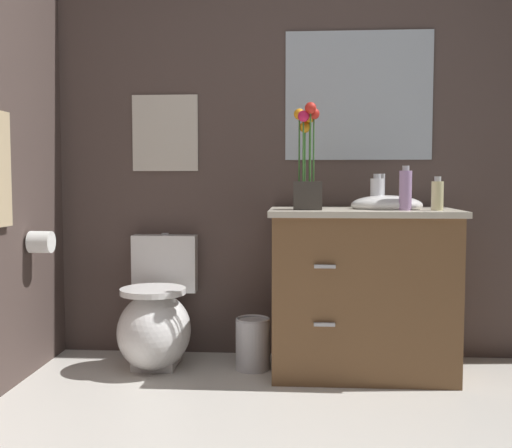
# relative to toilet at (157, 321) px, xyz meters

# --- Properties ---
(wall_back) EXTENTS (4.22, 0.05, 2.50)m
(wall_back) POSITION_rel_toilet_xyz_m (0.95, 0.30, 1.01)
(wall_back) COLOR #4C3D38
(wall_back) RESTS_ON ground_plane
(toilet) EXTENTS (0.38, 0.59, 0.69)m
(toilet) POSITION_rel_toilet_xyz_m (0.00, 0.00, 0.00)
(toilet) COLOR white
(toilet) RESTS_ON ground_plane
(vanity_cabinet) EXTENTS (0.94, 0.56, 1.02)m
(vanity_cabinet) POSITION_rel_toilet_xyz_m (1.08, -0.03, 0.19)
(vanity_cabinet) COLOR brown
(vanity_cabinet) RESTS_ON ground_plane
(flower_vase) EXTENTS (0.14, 0.14, 0.52)m
(flower_vase) POSITION_rel_toilet_xyz_m (0.79, -0.11, 0.78)
(flower_vase) COLOR #38332D
(flower_vase) RESTS_ON vanity_cabinet
(soap_bottle) EXTENTS (0.07, 0.07, 0.18)m
(soap_bottle) POSITION_rel_toilet_xyz_m (1.15, 0.02, 0.68)
(soap_bottle) COLOR white
(soap_bottle) RESTS_ON vanity_cabinet
(lotion_bottle) EXTENTS (0.06, 0.06, 0.16)m
(lotion_bottle) POSITION_rel_toilet_xyz_m (1.42, -0.14, 0.67)
(lotion_bottle) COLOR beige
(lotion_bottle) RESTS_ON vanity_cabinet
(hand_wash_bottle) EXTENTS (0.06, 0.06, 0.22)m
(hand_wash_bottle) POSITION_rel_toilet_xyz_m (1.27, -0.14, 0.70)
(hand_wash_bottle) COLOR #B28CBF
(hand_wash_bottle) RESTS_ON vanity_cabinet
(trash_bin) EXTENTS (0.18, 0.18, 0.27)m
(trash_bin) POSITION_rel_toilet_xyz_m (0.52, -0.02, -0.11)
(trash_bin) COLOR #B7B7BC
(trash_bin) RESTS_ON ground_plane
(wall_poster) EXTENTS (0.37, 0.01, 0.42)m
(wall_poster) POSITION_rel_toilet_xyz_m (0.00, 0.27, 1.01)
(wall_poster) COLOR beige
(wall_mirror) EXTENTS (0.80, 0.01, 0.70)m
(wall_mirror) POSITION_rel_toilet_xyz_m (1.08, 0.27, 1.21)
(wall_mirror) COLOR #B2BCC6
(toilet_paper_roll) EXTENTS (0.11, 0.11, 0.11)m
(toilet_paper_roll) POSITION_rel_toilet_xyz_m (-0.53, -0.20, 0.44)
(toilet_paper_roll) COLOR white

